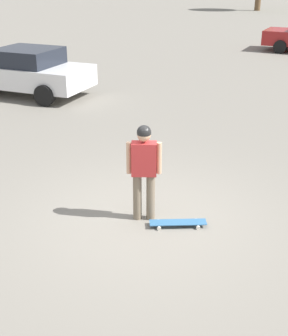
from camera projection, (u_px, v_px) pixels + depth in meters
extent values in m
plane|color=gray|center=(144.00, 218.00, 7.62)|extent=(220.00, 220.00, 0.00)
cylinder|color=#7A6B56|center=(137.00, 197.00, 7.47)|extent=(0.14, 0.14, 0.78)
cylinder|color=#7A6B56|center=(151.00, 197.00, 7.46)|extent=(0.14, 0.14, 0.78)
cube|color=#B22D2D|center=(144.00, 159.00, 7.20)|extent=(0.43, 0.29, 0.54)
cylinder|color=tan|center=(129.00, 158.00, 7.20)|extent=(0.08, 0.08, 0.51)
cylinder|color=tan|center=(159.00, 158.00, 7.19)|extent=(0.08, 0.08, 0.51)
sphere|color=tan|center=(144.00, 135.00, 7.05)|extent=(0.21, 0.21, 0.21)
sphere|color=black|center=(144.00, 132.00, 7.03)|extent=(0.22, 0.22, 0.22)
cube|color=#336693|center=(178.00, 222.00, 7.36)|extent=(0.92, 0.46, 0.01)
cylinder|color=silver|center=(159.00, 228.00, 7.26)|extent=(0.07, 0.05, 0.06)
cylinder|color=silver|center=(158.00, 221.00, 7.47)|extent=(0.07, 0.05, 0.06)
cylinder|color=silver|center=(198.00, 228.00, 7.29)|extent=(0.07, 0.05, 0.06)
cylinder|color=silver|center=(196.00, 220.00, 7.49)|extent=(0.07, 0.05, 0.06)
cube|color=silver|center=(27.00, 75.00, 14.70)|extent=(4.23, 2.33, 0.64)
cube|color=#1E232D|center=(28.00, 57.00, 14.43)|extent=(2.01, 1.88, 0.50)
cylinder|color=black|center=(13.00, 76.00, 16.05)|extent=(0.64, 0.28, 0.62)
cylinder|color=black|center=(45.00, 95.00, 13.60)|extent=(0.64, 0.28, 0.62)
cylinder|color=black|center=(77.00, 82.00, 15.16)|extent=(0.64, 0.28, 0.62)
cylinder|color=black|center=(280.00, 47.00, 21.80)|extent=(0.63, 0.30, 0.60)
cylinder|color=black|center=(287.00, 41.00, 23.35)|extent=(0.63, 0.30, 0.60)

